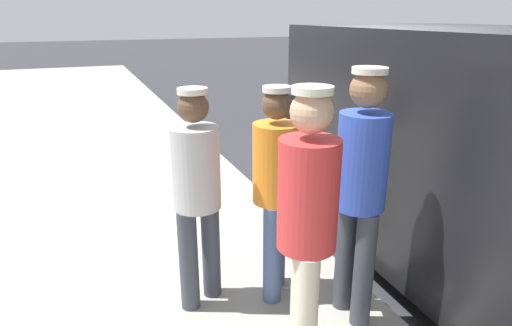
{
  "coord_description": "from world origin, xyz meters",
  "views": [
    {
      "loc": [
        2.99,
        4.26,
        2.25
      ],
      "look_at": [
        1.65,
        1.0,
        1.05
      ],
      "focal_mm": 30.64,
      "sensor_mm": 36.0,
      "label": 1
    }
  ],
  "objects_px": {
    "pedestrian_in_gray": "(197,187)",
    "pedestrian_in_blue": "(361,183)",
    "parking_meter_near": "(288,145)",
    "pedestrian_in_red": "(307,219)",
    "pedestrian_in_orange": "(276,182)"
  },
  "relations": [
    {
      "from": "pedestrian_in_gray",
      "to": "pedestrian_in_blue",
      "type": "distance_m",
      "value": 1.13
    },
    {
      "from": "pedestrian_in_orange",
      "to": "pedestrian_in_gray",
      "type": "bearing_deg",
      "value": -10.58
    },
    {
      "from": "pedestrian_in_gray",
      "to": "pedestrian_in_blue",
      "type": "height_order",
      "value": "pedestrian_in_blue"
    },
    {
      "from": "pedestrian_in_red",
      "to": "pedestrian_in_gray",
      "type": "distance_m",
      "value": 0.97
    },
    {
      "from": "parking_meter_near",
      "to": "pedestrian_in_red",
      "type": "distance_m",
      "value": 1.43
    },
    {
      "from": "pedestrian_in_gray",
      "to": "parking_meter_near",
      "type": "bearing_deg",
      "value": -154.57
    },
    {
      "from": "parking_meter_near",
      "to": "pedestrian_in_red",
      "type": "xyz_separation_m",
      "value": [
        0.53,
        1.33,
        -0.02
      ]
    },
    {
      "from": "pedestrian_in_orange",
      "to": "pedestrian_in_blue",
      "type": "height_order",
      "value": "pedestrian_in_blue"
    },
    {
      "from": "pedestrian_in_blue",
      "to": "pedestrian_in_gray",
      "type": "bearing_deg",
      "value": -30.81
    },
    {
      "from": "pedestrian_in_gray",
      "to": "pedestrian_in_red",
      "type": "bearing_deg",
      "value": 114.55
    },
    {
      "from": "pedestrian_in_gray",
      "to": "pedestrian_in_blue",
      "type": "xyz_separation_m",
      "value": [
        -0.97,
        0.58,
        0.1
      ]
    },
    {
      "from": "pedestrian_in_gray",
      "to": "pedestrian_in_blue",
      "type": "relative_size",
      "value": 0.91
    },
    {
      "from": "parking_meter_near",
      "to": "pedestrian_in_orange",
      "type": "relative_size",
      "value": 0.93
    },
    {
      "from": "pedestrian_in_blue",
      "to": "parking_meter_near",
      "type": "bearing_deg",
      "value": -88.07
    },
    {
      "from": "pedestrian_in_orange",
      "to": "pedestrian_in_gray",
      "type": "xyz_separation_m",
      "value": [
        0.57,
        -0.11,
        0.0
      ]
    }
  ]
}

